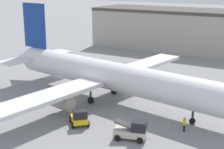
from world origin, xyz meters
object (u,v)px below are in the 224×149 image
object	(u,v)px
airplane	(106,75)
ground_crew_worker	(184,124)
belt_loader_truck	(133,130)
baggage_tug	(79,118)

from	to	relation	value
airplane	ground_crew_worker	size ratio (longest dim) A/B	24.35
airplane	ground_crew_worker	distance (m)	14.11
ground_crew_worker	airplane	bearing A→B (deg)	119.56
airplane	belt_loader_truck	size ratio (longest dim) A/B	11.06
baggage_tug	belt_loader_truck	distance (m)	7.01
airplane	baggage_tug	bearing A→B (deg)	-69.40
baggage_tug	ground_crew_worker	bearing A→B (deg)	66.23
airplane	ground_crew_worker	world-z (taller)	airplane
airplane	belt_loader_truck	distance (m)	13.09
baggage_tug	belt_loader_truck	bearing A→B (deg)	43.59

